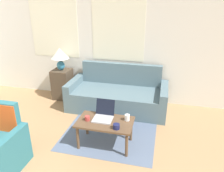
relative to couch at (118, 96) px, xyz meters
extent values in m
cube|color=white|center=(-0.73, 0.45, 1.04)|extent=(6.72, 0.05, 2.60)
cube|color=white|center=(-1.54, 0.43, 1.29)|extent=(1.10, 0.01, 1.30)
cube|color=white|center=(-0.11, 0.43, 1.29)|extent=(1.10, 0.01, 1.30)
cube|color=slate|center=(0.08, -0.68, -0.26)|extent=(1.52, 1.94, 0.01)
cube|color=slate|center=(0.00, -0.07, -0.05)|extent=(1.71, 0.88, 0.41)
cube|color=slate|center=(0.00, 0.31, 0.17)|extent=(1.71, 0.12, 0.87)
cube|color=slate|center=(-0.92, -0.07, 0.02)|extent=(0.14, 0.88, 0.56)
cube|color=slate|center=(0.92, -0.07, 0.02)|extent=(0.14, 0.88, 0.56)
cube|color=#2D6B75|center=(-1.24, -1.87, 0.18)|extent=(0.55, 0.10, 0.88)
cube|color=#2D6B75|center=(-0.91, -2.17, 0.03)|extent=(0.10, 0.71, 0.57)
cube|color=#4C3D2D|center=(-1.32, 0.15, 0.07)|extent=(0.39, 0.39, 0.67)
ellipsoid|color=teal|center=(-1.32, 0.15, 0.51)|extent=(0.17, 0.17, 0.20)
cylinder|color=tan|center=(-1.32, 0.15, 0.64)|extent=(0.02, 0.02, 0.06)
cone|color=white|center=(-1.32, 0.15, 0.78)|extent=(0.39, 0.39, 0.22)
cube|color=brown|center=(0.08, -1.29, 0.14)|extent=(0.85, 0.50, 0.03)
cylinder|color=brown|center=(-0.29, -1.49, -0.07)|extent=(0.04, 0.04, 0.39)
cylinder|color=brown|center=(0.45, -1.49, -0.07)|extent=(0.04, 0.04, 0.39)
cylinder|color=brown|center=(-0.29, -1.09, -0.07)|extent=(0.04, 0.04, 0.39)
cylinder|color=brown|center=(0.45, -1.09, -0.07)|extent=(0.04, 0.04, 0.39)
cube|color=#B7B7BC|center=(0.03, -1.25, 0.17)|extent=(0.29, 0.25, 0.02)
cube|color=black|center=(0.03, -1.09, 0.30)|extent=(0.29, 0.08, 0.24)
cylinder|color=#191E4C|center=(0.29, -1.44, 0.19)|extent=(0.10, 0.10, 0.07)
cylinder|color=#B23D38|center=(-0.19, -1.32, 0.19)|extent=(0.08, 0.08, 0.07)
cylinder|color=white|center=(0.40, -1.18, 0.21)|extent=(0.08, 0.08, 0.10)
camera|label=1|loc=(0.86, -4.03, 1.90)|focal=35.00mm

